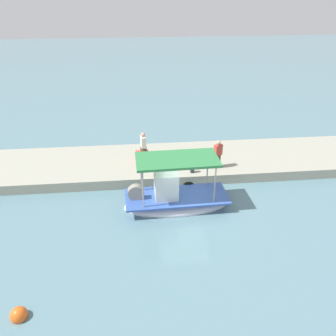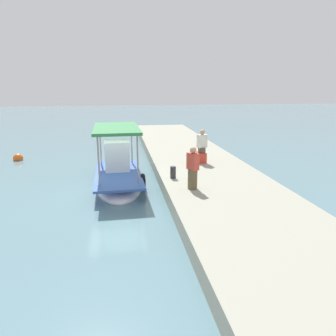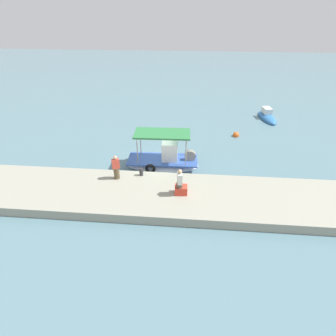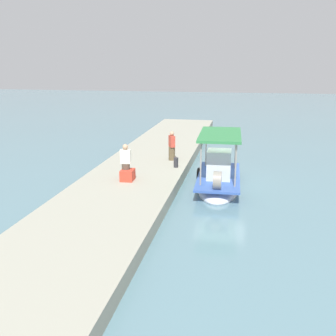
% 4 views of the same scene
% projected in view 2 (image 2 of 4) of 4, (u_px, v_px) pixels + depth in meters
% --- Properties ---
extents(ground_plane, '(120.00, 120.00, 0.00)m').
position_uv_depth(ground_plane, '(115.00, 188.00, 14.17)').
color(ground_plane, slate).
extents(dock_quay, '(36.00, 4.62, 0.57)m').
position_uv_depth(dock_quay, '(209.00, 178.00, 14.71)').
color(dock_quay, '#9B9A89').
rests_on(dock_quay, ground_plane).
extents(main_fishing_boat, '(5.30, 2.23, 3.00)m').
position_uv_depth(main_fishing_boat, '(118.00, 175.00, 14.56)').
color(main_fishing_boat, silver).
rests_on(main_fishing_boat, ground_plane).
extents(fisherman_near_bollard, '(0.43, 0.51, 1.69)m').
position_uv_depth(fisherman_near_bollard, '(202.00, 148.00, 16.25)').
color(fisherman_near_bollard, brown).
rests_on(fisherman_near_bollard, dock_quay).
extents(fisherman_by_crate, '(0.53, 0.49, 1.63)m').
position_uv_depth(fisherman_by_crate, '(193.00, 170.00, 12.12)').
color(fisherman_by_crate, brown).
rests_on(fisherman_by_crate, dock_quay).
extents(mooring_bollard, '(0.24, 0.24, 0.51)m').
position_uv_depth(mooring_bollard, '(173.00, 172.00, 13.61)').
color(mooring_bollard, '#2D2D33').
rests_on(mooring_bollard, dock_quay).
extents(cargo_crate, '(0.75, 0.61, 0.51)m').
position_uv_depth(cargo_crate, '(199.00, 157.00, 16.46)').
color(cargo_crate, red).
rests_on(cargo_crate, dock_quay).
extents(marker_buoy, '(0.58, 0.58, 0.58)m').
position_uv_depth(marker_buoy, '(18.00, 158.00, 19.46)').
color(marker_buoy, orange).
rests_on(marker_buoy, ground_plane).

